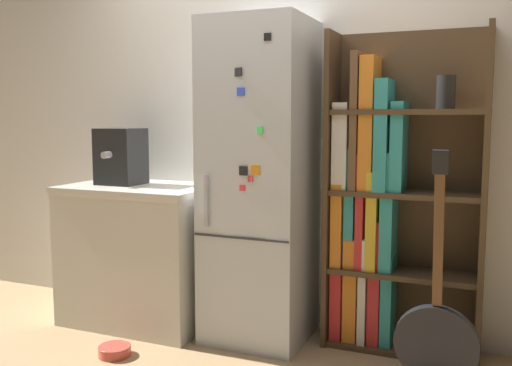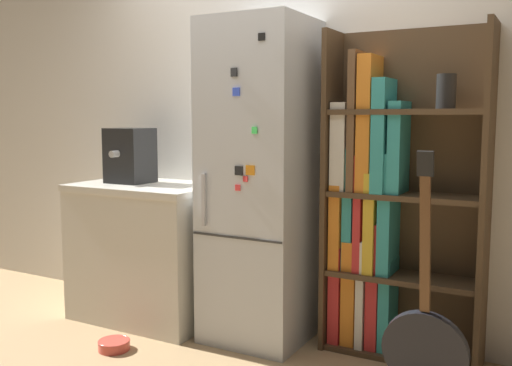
% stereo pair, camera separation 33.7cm
% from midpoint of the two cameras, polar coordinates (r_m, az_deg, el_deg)
% --- Properties ---
extents(ground_plane, '(16.00, 16.00, 0.00)m').
position_cam_midpoint_polar(ground_plane, '(3.48, 1.86, -16.05)').
color(ground_plane, tan).
extents(wall_back, '(8.00, 0.05, 2.60)m').
position_cam_midpoint_polar(wall_back, '(3.64, 5.34, 5.95)').
color(wall_back, silver).
rests_on(wall_back, ground_plane).
extents(refrigerator, '(0.59, 0.58, 1.90)m').
position_cam_midpoint_polar(refrigerator, '(3.39, 3.24, 0.01)').
color(refrigerator, silver).
rests_on(refrigerator, ground_plane).
extents(bookshelf, '(0.87, 0.30, 1.82)m').
position_cam_midpoint_polar(bookshelf, '(3.31, 15.61, -2.26)').
color(bookshelf, '#4C3823').
rests_on(bookshelf, ground_plane).
extents(kitchen_counter, '(0.96, 0.65, 0.90)m').
position_cam_midpoint_polar(kitchen_counter, '(3.86, -8.18, -6.75)').
color(kitchen_counter, beige).
rests_on(kitchen_counter, ground_plane).
extents(espresso_machine, '(0.27, 0.30, 0.37)m').
position_cam_midpoint_polar(espresso_machine, '(3.86, -10.06, 2.72)').
color(espresso_machine, black).
rests_on(espresso_machine, kitchen_counter).
extents(pet_bowl, '(0.18, 0.18, 0.06)m').
position_cam_midpoint_polar(pet_bowl, '(3.48, -11.25, -15.60)').
color(pet_bowl, '#D84C3F').
rests_on(pet_bowl, ground_plane).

